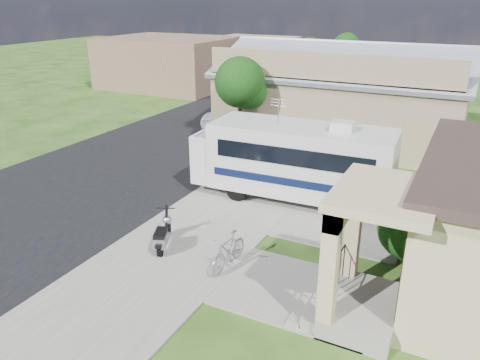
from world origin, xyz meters
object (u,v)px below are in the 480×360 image
at_px(van, 278,91).
at_px(garden_hose, 330,287).
at_px(scooter, 163,235).
at_px(bicycle, 229,253).
at_px(motorhome, 294,159).
at_px(shrub, 414,226).
at_px(pickup_truck, 235,114).

height_order(van, garden_hose, van).
height_order(scooter, bicycle, scooter).
bearing_deg(bicycle, garden_hose, 8.77).
xyz_separation_m(motorhome, van, (-6.98, 15.34, -0.76)).
bearing_deg(bicycle, scooter, -177.71).
bearing_deg(motorhome, shrub, -34.30).
relative_size(motorhome, van, 1.26).
bearing_deg(shrub, van, 122.56).
bearing_deg(scooter, motorhome, 43.82).
xyz_separation_m(bicycle, pickup_truck, (-6.95, 13.80, 0.23)).
bearing_deg(pickup_truck, motorhome, 121.02).
xyz_separation_m(shrub, scooter, (-6.76, -2.45, -0.76)).
distance_m(shrub, bicycle, 5.20).
height_order(shrub, pickup_truck, shrub).
bearing_deg(pickup_truck, shrub, 127.51).
bearing_deg(scooter, pickup_truck, 84.37).
height_order(pickup_truck, garden_hose, pickup_truck).
relative_size(scooter, bicycle, 0.94).
bearing_deg(shrub, scooter, -160.05).
distance_m(shrub, van, 21.60).
height_order(motorhome, shrub, motorhome).
bearing_deg(shrub, bicycle, -150.95).
bearing_deg(scooter, garden_hose, -21.93).
relative_size(shrub, garden_hose, 5.41).
distance_m(pickup_truck, van, 6.90).
bearing_deg(motorhome, garden_hose, -62.06).
distance_m(shrub, scooter, 7.23).
distance_m(motorhome, van, 16.87).
height_order(bicycle, van, van).
bearing_deg(van, garden_hose, -63.18).
bearing_deg(scooter, van, 78.80).
relative_size(pickup_truck, garden_hose, 11.72).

